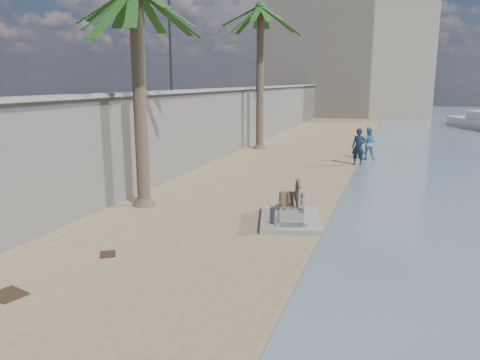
# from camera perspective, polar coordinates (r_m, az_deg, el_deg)

# --- Properties ---
(ground_plane) EXTENTS (140.00, 140.00, 0.00)m
(ground_plane) POSITION_cam_1_polar(r_m,az_deg,el_deg) (7.70, -13.95, -19.64)
(ground_plane) COLOR #927B59
(seawall) EXTENTS (0.45, 70.00, 3.50)m
(seawall) POSITION_cam_1_polar(r_m,az_deg,el_deg) (27.06, -0.70, 7.25)
(seawall) COLOR gray
(seawall) RESTS_ON ground_plane
(wall_cap) EXTENTS (0.80, 70.00, 0.12)m
(wall_cap) POSITION_cam_1_polar(r_m,az_deg,el_deg) (26.97, -0.71, 11.07)
(wall_cap) COLOR gray
(wall_cap) RESTS_ON seawall
(end_building) EXTENTS (18.00, 12.00, 14.00)m
(end_building) POSITION_cam_1_polar(r_m,az_deg,el_deg) (57.82, 13.30, 14.69)
(end_building) COLOR #B7AA93
(end_building) RESTS_ON ground_plane
(bench_far) EXTENTS (2.26, 2.83, 1.04)m
(bench_far) POSITION_cam_1_polar(r_m,az_deg,el_deg) (13.57, 6.18, -3.19)
(bench_far) COLOR gray
(bench_far) RESTS_ON ground_plane
(palm_back) EXTENTS (5.00, 5.00, 8.97)m
(palm_back) POSITION_cam_1_polar(r_m,az_deg,el_deg) (28.18, 2.55, 20.03)
(palm_back) COLOR brown
(palm_back) RESTS_ON ground_plane
(streetlight) EXTENTS (0.28, 0.28, 5.12)m
(streetlight) POSITION_cam_1_polar(r_m,az_deg,el_deg) (19.72, -8.59, 19.60)
(streetlight) COLOR #2D2D33
(streetlight) RESTS_ON wall_cap
(person_a) EXTENTS (0.81, 0.62, 2.03)m
(person_a) POSITION_cam_1_polar(r_m,az_deg,el_deg) (23.15, 14.28, 4.25)
(person_a) COLOR #131E35
(person_a) RESTS_ON ground_plane
(person_b) EXTENTS (0.92, 0.72, 1.85)m
(person_b) POSITION_cam_1_polar(r_m,az_deg,el_deg) (25.02, 15.36, 4.54)
(person_b) COLOR teal
(person_b) RESTS_ON ground_plane
(yacht_far) EXTENTS (4.32, 7.68, 1.50)m
(yacht_far) POSITION_cam_1_polar(r_m,az_deg,el_deg) (44.99, 26.96, 6.07)
(yacht_far) COLOR silver
(yacht_far) RESTS_ON bay_water
(debris_b) EXTENTS (0.75, 0.67, 0.03)m
(debris_b) POSITION_cam_1_polar(r_m,az_deg,el_deg) (10.16, -26.41, -12.39)
(debris_b) COLOR #382616
(debris_b) RESTS_ON ground_plane
(debris_d) EXTENTS (0.52, 0.55, 0.03)m
(debris_d) POSITION_cam_1_polar(r_m,az_deg,el_deg) (11.52, -15.81, -8.69)
(debris_d) COLOR #382616
(debris_d) RESTS_ON ground_plane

